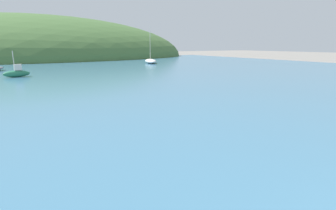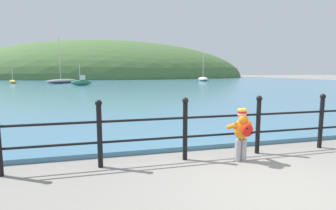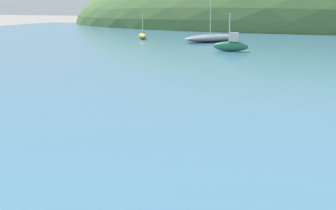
# 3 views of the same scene
# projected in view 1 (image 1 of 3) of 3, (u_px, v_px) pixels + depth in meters

# --- Properties ---
(water) EXTENTS (80.00, 60.00, 0.10)m
(water) POSITION_uv_depth(u_px,v_px,m) (62.00, 71.00, 29.51)
(water) COLOR teal
(water) RESTS_ON ground
(far_hillside) EXTENTS (70.92, 39.01, 18.47)m
(far_hillside) POSITION_uv_depth(u_px,v_px,m) (35.00, 58.00, 57.27)
(far_hillside) COLOR #476B38
(far_hillside) RESTS_ON ground
(boat_twin_mast) EXTENTS (2.23, 0.78, 2.36)m
(boat_twin_mast) POSITION_uv_depth(u_px,v_px,m) (17.00, 73.00, 23.83)
(boat_twin_mast) COLOR #287551
(boat_twin_mast) RESTS_ON water
(boat_white_sailboat) EXTENTS (2.97, 4.86, 5.70)m
(boat_white_sailboat) POSITION_uv_depth(u_px,v_px,m) (151.00, 61.00, 41.48)
(boat_white_sailboat) COLOR silver
(boat_white_sailboat) RESTS_ON water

